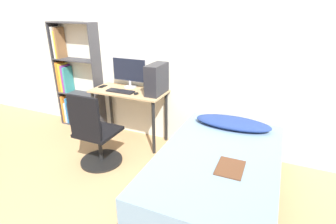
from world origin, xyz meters
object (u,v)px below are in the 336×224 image
at_px(office_chair, 96,139).
at_px(keyboard, 120,91).
at_px(bed, 217,176).
at_px(bookshelf, 71,79).
at_px(pc_tower, 157,79).
at_px(monitor, 129,71).

distance_m(office_chair, keyboard, 0.76).
bearing_deg(keyboard, office_chair, -87.85).
distance_m(office_chair, bed, 1.52).
xyz_separation_m(office_chair, bed, (1.51, 0.02, -0.12)).
relative_size(bookshelf, keyboard, 4.19).
distance_m(keyboard, pc_tower, 0.54).
relative_size(bookshelf, office_chair, 1.73).
relative_size(office_chair, pc_tower, 2.40).
relative_size(monitor, keyboard, 1.37).
height_order(monitor, pc_tower, monitor).
xyz_separation_m(bookshelf, keyboard, (1.10, -0.24, 0.01)).
bearing_deg(office_chair, bed, 0.60).
bearing_deg(bed, monitor, 150.46).
relative_size(bed, keyboard, 4.91).
xyz_separation_m(bookshelf, monitor, (1.11, 0.01, 0.23)).
xyz_separation_m(office_chair, monitor, (-0.02, 0.88, 0.65)).
height_order(bookshelf, keyboard, bookshelf).
relative_size(monitor, pc_tower, 1.35).
height_order(bookshelf, bed, bookshelf).
bearing_deg(monitor, pc_tower, -13.53).
distance_m(bed, keyboard, 1.74).
height_order(office_chair, bed, office_chair).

